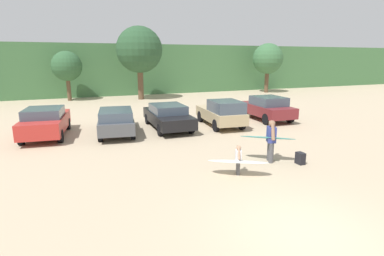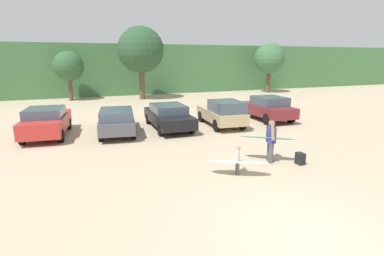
{
  "view_description": "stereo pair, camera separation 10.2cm",
  "coord_description": "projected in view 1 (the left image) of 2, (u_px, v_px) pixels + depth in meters",
  "views": [
    {
      "loc": [
        -4.74,
        -4.8,
        3.95
      ],
      "look_at": [
        0.01,
        7.15,
        0.96
      ],
      "focal_mm": 28.26,
      "sensor_mm": 36.0,
      "label": 1
    },
    {
      "loc": [
        -4.65,
        -4.83,
        3.95
      ],
      "look_at": [
        0.01,
        7.15,
        0.96
      ],
      "focal_mm": 28.26,
      "sensor_mm": 36.0,
      "label": 2
    }
  ],
  "objects": [
    {
      "name": "ground_plane",
      "position": [
        306.0,
        234.0,
        6.94
      ],
      "size": [
        120.0,
        120.0,
        0.0
      ],
      "primitive_type": "plane",
      "color": "tan"
    },
    {
      "name": "hillside_ridge",
      "position": [
        111.0,
        68.0,
        36.97
      ],
      "size": [
        108.0,
        12.0,
        5.39
      ],
      "primitive_type": "cube",
      "color": "#427042",
      "rests_on": "ground_plane"
    },
    {
      "name": "tree_right",
      "position": [
        67.0,
        66.0,
        27.86
      ],
      "size": [
        2.73,
        2.73,
        4.58
      ],
      "color": "brown",
      "rests_on": "ground_plane"
    },
    {
      "name": "tree_left",
      "position": [
        139.0,
        50.0,
        28.49
      ],
      "size": [
        4.34,
        4.34,
        6.88
      ],
      "color": "brown",
      "rests_on": "ground_plane"
    },
    {
      "name": "tree_center_right",
      "position": [
        268.0,
        59.0,
        34.53
      ],
      "size": [
        3.44,
        3.44,
        5.59
      ],
      "color": "brown",
      "rests_on": "ground_plane"
    },
    {
      "name": "parked_car_red",
      "position": [
        46.0,
        122.0,
        15.35
      ],
      "size": [
        2.35,
        4.51,
        1.51
      ],
      "rotation": [
        0.0,
        0.0,
        1.46
      ],
      "color": "#B72D28",
      "rests_on": "ground_plane"
    },
    {
      "name": "parked_car_dark_gray",
      "position": [
        116.0,
        120.0,
        15.87
      ],
      "size": [
        2.33,
        4.69,
        1.41
      ],
      "rotation": [
        0.0,
        0.0,
        1.43
      ],
      "color": "#4C4F54",
      "rests_on": "ground_plane"
    },
    {
      "name": "parked_car_black",
      "position": [
        168.0,
        116.0,
        17.21
      ],
      "size": [
        2.02,
        4.79,
        1.37
      ],
      "rotation": [
        0.0,
        0.0,
        1.54
      ],
      "color": "black",
      "rests_on": "ground_plane"
    },
    {
      "name": "parked_car_tan",
      "position": [
        222.0,
        113.0,
        17.67
      ],
      "size": [
        2.06,
        4.23,
        1.6
      ],
      "rotation": [
        0.0,
        0.0,
        1.49
      ],
      "color": "tan",
      "rests_on": "ground_plane"
    },
    {
      "name": "parked_car_maroon",
      "position": [
        267.0,
        108.0,
        19.56
      ],
      "size": [
        2.06,
        4.16,
        1.53
      ],
      "rotation": [
        0.0,
        0.0,
        1.53
      ],
      "color": "maroon",
      "rests_on": "ground_plane"
    },
    {
      "name": "person_adult",
      "position": [
        271.0,
        139.0,
        11.6
      ],
      "size": [
        0.45,
        0.74,
        1.64
      ],
      "rotation": [
        0.0,
        0.0,
        2.74
      ],
      "color": "#4C4C51",
      "rests_on": "ground_plane"
    },
    {
      "name": "person_child",
      "position": [
        238.0,
        158.0,
        10.39
      ],
      "size": [
        0.29,
        0.52,
        1.03
      ],
      "rotation": [
        0.0,
        0.0,
        2.74
      ],
      "color": "#4C4C51",
      "rests_on": "ground_plane"
    },
    {
      "name": "surfboard_teal",
      "position": [
        267.0,
        138.0,
        11.66
      ],
      "size": [
        2.06,
        1.7,
        0.23
      ],
      "rotation": [
        0.0,
        0.0,
        2.52
      ],
      "color": "teal"
    },
    {
      "name": "surfboard_white",
      "position": [
        238.0,
        162.0,
        10.29
      ],
      "size": [
        2.1,
        1.52,
        0.17
      ],
      "rotation": [
        0.0,
        0.0,
        2.64
      ],
      "color": "white"
    },
    {
      "name": "backpack_dropped",
      "position": [
        300.0,
        158.0,
        11.48
      ],
      "size": [
        0.24,
        0.34,
        0.45
      ],
      "color": "black",
      "rests_on": "ground_plane"
    }
  ]
}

